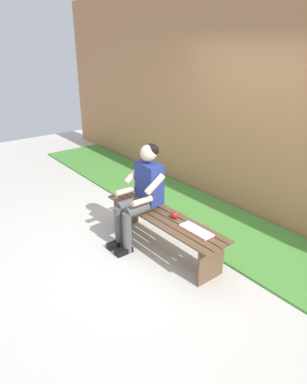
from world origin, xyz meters
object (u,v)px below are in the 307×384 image
book_open (196,231)px  apple (175,215)px  person_seated (141,191)px  bench_near (163,224)px

book_open → apple: bearing=-3.8°
person_seated → apple: (-0.43, -0.17, -0.20)m
apple → person_seated: bearing=21.6°
bench_near → book_open: bearing=-174.1°
bench_near → apple: bearing=-151.5°
apple → book_open: size_ratio=0.20×
apple → book_open: (-0.37, 0.02, -0.03)m
apple → book_open: bearing=177.5°
apple → book_open: 0.38m
bench_near → apple: apple is taller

